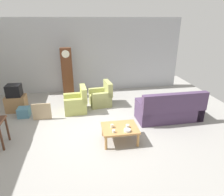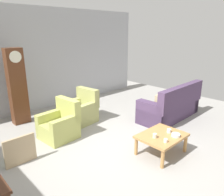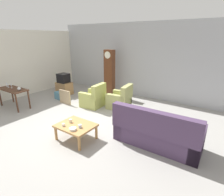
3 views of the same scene
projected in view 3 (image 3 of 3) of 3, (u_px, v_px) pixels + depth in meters
The scene contains 21 objects.
ground_plane at pixel (83, 122), 5.73m from camera, with size 10.40×10.40×0.00m, color #999691.
garage_door_wall at pixel (136, 60), 8.01m from camera, with size 8.40×0.16×3.20m, color #ADAFB5.
pegboard_wall_left at pixel (17, 65), 7.81m from camera, with size 0.12×6.40×2.88m, color silver.
couch_floral at pixel (156, 133), 4.42m from camera, with size 2.12×0.92×1.04m.
armchair_olive_near at pixel (93, 99), 6.96m from camera, with size 0.85×0.82×0.92m.
armchair_olive_far at pixel (120, 100), 6.80m from camera, with size 0.88×0.85×0.92m.
coffee_table_wood at pixel (76, 127), 4.69m from camera, with size 0.96×0.76×0.42m.
console_table_dark at pixel (13, 91), 6.77m from camera, with size 1.30×0.56×0.74m.
grandfather_clock at pixel (110, 73), 8.10m from camera, with size 0.44×0.30×2.07m.
tv_stand_cabinet at pixel (64, 88), 8.45m from camera, with size 0.68×0.52×0.57m, color #997047.
tv_crt at pixel (63, 78), 8.29m from camera, with size 0.48×0.44×0.42m, color black.
framed_picture_leaning at pixel (65, 97), 7.22m from camera, with size 0.60×0.05×0.57m, color tan.
storage_box_blue at pixel (61, 95), 7.86m from camera, with size 0.38×0.38×0.33m, color teal.
glass_dome_cloche at pixel (19, 89), 6.51m from camera, with size 0.13×0.13×0.13m, color silver.
cup_white_porcelain at pixel (63, 125), 4.59m from camera, with size 0.07×0.07×0.07m, color white.
cup_blue_rimmed at pixel (80, 126), 4.51m from camera, with size 0.09×0.09×0.08m, color silver.
cup_cream_tall at pixel (71, 121), 4.78m from camera, with size 0.08×0.08×0.09m, color beige.
bowl_white_stacked at pixel (73, 129), 4.40m from camera, with size 0.18×0.18×0.06m, color white.
wine_glass_tall at pixel (7, 84), 6.98m from camera, with size 0.07×0.07×0.18m.
wine_glass_mid at pixel (8, 85), 6.86m from camera, with size 0.07×0.07×0.17m.
wine_glass_short at pixel (11, 85), 6.77m from camera, with size 0.06×0.06×0.20m.
Camera 3 is at (3.70, -3.72, 2.61)m, focal length 28.61 mm.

